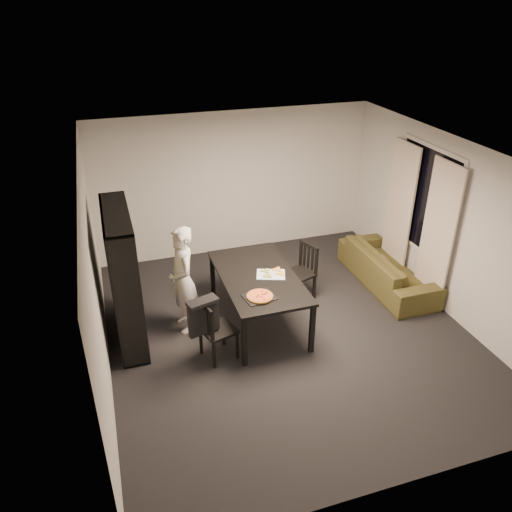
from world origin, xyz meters
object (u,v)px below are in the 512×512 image
object	(u,v)px
chair_left	(212,327)
person	(183,280)
sofa	(387,268)
chair_right	(303,268)
bookshelf	(124,277)
baking_tray	(259,297)
pepperoni_pizza	(260,296)
dining_table	(258,280)

from	to	relation	value
chair_left	person	world-z (taller)	person
sofa	chair_right	bearing A→B (deg)	86.75
bookshelf	baking_tray	world-z (taller)	bookshelf
pepperoni_pizza	bookshelf	bearing A→B (deg)	154.10
dining_table	sofa	world-z (taller)	dining_table
bookshelf	chair_left	xyz separation A→B (m)	(1.00, -0.87, -0.44)
baking_tray	chair_left	bearing A→B (deg)	-173.57
dining_table	person	distance (m)	1.07
baking_tray	bookshelf	bearing A→B (deg)	154.44
sofa	pepperoni_pizza	bearing A→B (deg)	110.18
bookshelf	pepperoni_pizza	world-z (taller)	bookshelf
chair_left	person	size ratio (longest dim) A/B	0.56
dining_table	chair_right	bearing A→B (deg)	27.03
chair_right	sofa	xyz separation A→B (m)	(1.49, -0.08, -0.21)
sofa	bookshelf	bearing A→B (deg)	91.68
dining_table	baking_tray	world-z (taller)	baking_tray
dining_table	chair_left	bearing A→B (deg)	-142.96
bookshelf	person	world-z (taller)	bookshelf
dining_table	baking_tray	bearing A→B (deg)	-106.38
chair_left	baking_tray	distance (m)	0.73
dining_table	chair_right	world-z (taller)	chair_right
dining_table	pepperoni_pizza	size ratio (longest dim) A/B	5.39
dining_table	chair_right	size ratio (longest dim) A/B	2.09
bookshelf	sofa	distance (m)	4.26
bookshelf	pepperoni_pizza	size ratio (longest dim) A/B	5.43
bookshelf	sofa	xyz separation A→B (m)	(4.21, 0.12, -0.65)
bookshelf	chair_right	bearing A→B (deg)	4.37
chair_right	person	xyz separation A→B (m)	(-1.94, -0.27, 0.28)
person	sofa	bearing A→B (deg)	87.71
bookshelf	person	bearing A→B (deg)	-4.67
bookshelf	pepperoni_pizza	distance (m)	1.86
sofa	chair_left	bearing A→B (deg)	107.24
bookshelf	chair_left	distance (m)	1.40
dining_table	chair_left	xyz separation A→B (m)	(-0.83, -0.62, -0.20)
person	chair_right	bearing A→B (deg)	92.55
chair_left	baking_tray	size ratio (longest dim) A/B	2.24
pepperoni_pizza	person	bearing A→B (deg)	139.96
chair_left	sofa	bearing A→B (deg)	-89.00
dining_table	sofa	size ratio (longest dim) A/B	0.92
chair_right	pepperoni_pizza	world-z (taller)	chair_right
chair_left	chair_right	distance (m)	2.03
dining_table	pepperoni_pizza	bearing A→B (deg)	-105.84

